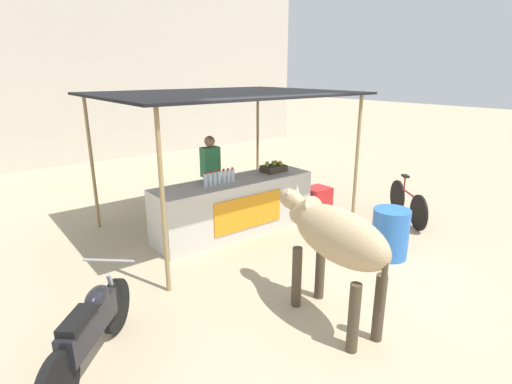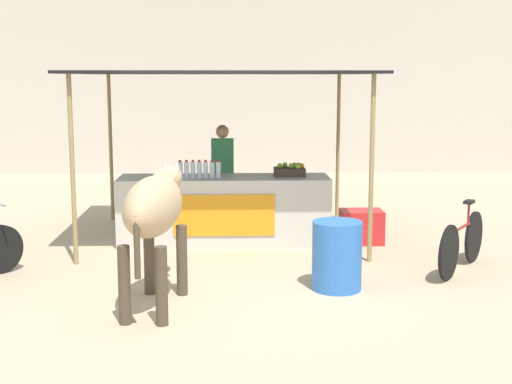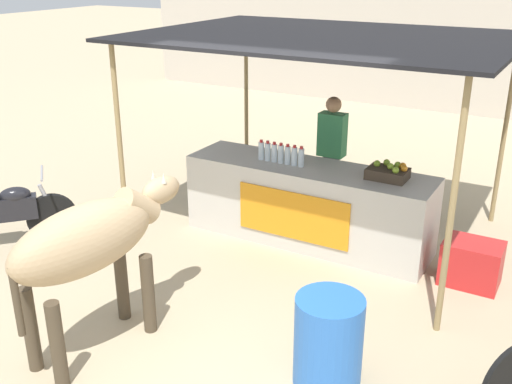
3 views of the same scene
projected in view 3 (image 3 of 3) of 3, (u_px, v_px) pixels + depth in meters
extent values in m
plane|color=tan|center=(207.00, 328.00, 5.65)|extent=(60.00, 60.00, 0.00)
cube|color=beige|center=(308.00, 204.00, 7.26)|extent=(3.00, 0.80, 0.96)
cube|color=orange|center=(293.00, 216.00, 6.93)|extent=(1.40, 0.02, 0.58)
cube|color=black|center=(324.00, 36.00, 6.79)|extent=(4.20, 3.20, 0.04)
cylinder|color=#997F51|center=(120.00, 147.00, 6.94)|extent=(0.06, 0.06, 2.43)
cylinder|color=#997F51|center=(452.00, 211.00, 5.19)|extent=(0.06, 0.06, 2.43)
cylinder|color=#997F51|center=(246.00, 99.00, 9.27)|extent=(0.06, 0.06, 2.43)
cylinder|color=#997F51|center=(505.00, 132.00, 7.52)|extent=(0.06, 0.06, 2.43)
cylinder|color=silver|center=(261.00, 151.00, 7.29)|extent=(0.07, 0.07, 0.22)
cylinder|color=red|center=(261.00, 141.00, 7.24)|extent=(0.04, 0.04, 0.03)
cylinder|color=silver|center=(268.00, 152.00, 7.25)|extent=(0.07, 0.07, 0.22)
cylinder|color=red|center=(268.00, 142.00, 7.20)|extent=(0.04, 0.04, 0.03)
cylinder|color=silver|center=(274.00, 153.00, 7.20)|extent=(0.07, 0.07, 0.22)
cylinder|color=red|center=(274.00, 143.00, 7.16)|extent=(0.04, 0.04, 0.03)
cylinder|color=silver|center=(281.00, 154.00, 7.16)|extent=(0.07, 0.07, 0.22)
cylinder|color=red|center=(281.00, 144.00, 7.12)|extent=(0.04, 0.04, 0.03)
cylinder|color=silver|center=(288.00, 155.00, 7.12)|extent=(0.07, 0.07, 0.22)
cylinder|color=red|center=(288.00, 145.00, 7.08)|extent=(0.04, 0.04, 0.03)
cylinder|color=silver|center=(294.00, 157.00, 7.08)|extent=(0.07, 0.07, 0.22)
cylinder|color=red|center=(295.00, 146.00, 7.03)|extent=(0.04, 0.04, 0.03)
cylinder|color=silver|center=(301.00, 158.00, 7.04)|extent=(0.07, 0.07, 0.22)
cylinder|color=red|center=(302.00, 148.00, 6.99)|extent=(0.04, 0.04, 0.03)
cube|color=#3F3326|center=(388.00, 174.00, 6.67)|extent=(0.44, 0.32, 0.12)
sphere|color=#8CB22D|center=(391.00, 166.00, 6.63)|extent=(0.08, 0.08, 0.08)
sphere|color=#8CB22D|center=(396.00, 170.00, 6.52)|extent=(0.08, 0.08, 0.08)
sphere|color=orange|center=(403.00, 166.00, 6.65)|extent=(0.08, 0.08, 0.08)
sphere|color=#8CB22D|center=(398.00, 165.00, 6.68)|extent=(0.08, 0.08, 0.08)
sphere|color=#8CB22D|center=(387.00, 163.00, 6.76)|extent=(0.08, 0.08, 0.08)
sphere|color=orange|center=(404.00, 168.00, 6.57)|extent=(0.08, 0.08, 0.08)
sphere|color=#8CB22D|center=(377.00, 163.00, 6.73)|extent=(0.08, 0.08, 0.08)
cylinder|color=#383842|center=(330.00, 187.00, 7.89)|extent=(0.22, 0.22, 0.88)
cube|color=#337F4C|center=(332.00, 135.00, 7.63)|extent=(0.34, 0.20, 0.56)
sphere|color=#A87A56|center=(334.00, 105.00, 7.49)|extent=(0.20, 0.20, 0.20)
cube|color=red|center=(471.00, 263.00, 6.35)|extent=(0.60, 0.44, 0.48)
cylinder|color=blue|center=(328.00, 341.00, 4.81)|extent=(0.56, 0.56, 0.78)
ellipsoid|color=tan|center=(84.00, 240.00, 4.97)|extent=(0.70, 1.46, 0.60)
cylinder|color=#493D2C|center=(122.00, 282.00, 5.69)|extent=(0.12, 0.12, 0.78)
cylinder|color=#493D2C|center=(148.00, 294.00, 5.49)|extent=(0.12, 0.12, 0.78)
cylinder|color=#493D2C|center=(31.00, 329.00, 4.97)|extent=(0.12, 0.12, 0.78)
cylinder|color=#493D2C|center=(57.00, 345.00, 4.76)|extent=(0.12, 0.12, 0.78)
cylinder|color=tan|center=(137.00, 206.00, 5.38)|extent=(0.30, 0.48, 0.41)
ellipsoid|color=tan|center=(161.00, 190.00, 5.58)|extent=(0.28, 0.47, 0.26)
cone|color=beige|center=(153.00, 175.00, 5.55)|extent=(0.05, 0.05, 0.10)
cone|color=beige|center=(164.00, 178.00, 5.47)|extent=(0.05, 0.05, 0.10)
cylinder|color=#493D2C|center=(17.00, 302.00, 4.58)|extent=(0.06, 0.06, 0.60)
cylinder|color=black|center=(52.00, 217.00, 7.33)|extent=(0.46, 0.50, 0.60)
ellipsoid|color=black|center=(15.00, 195.00, 7.09)|extent=(0.39, 0.40, 0.20)
cylinder|color=#99999E|center=(42.00, 173.00, 7.10)|extent=(0.43, 0.39, 0.03)
cylinder|color=#99999E|center=(49.00, 202.00, 7.25)|extent=(0.17, 0.18, 0.49)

